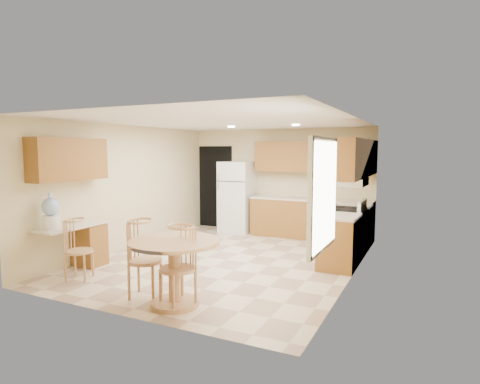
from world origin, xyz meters
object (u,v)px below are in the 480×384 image
at_px(stove, 346,232).
at_px(chair_table_b, 173,260).
at_px(water_crock, 51,213).
at_px(chair_table_a, 140,252).
at_px(chair_desk, 74,244).
at_px(refrigerator, 237,197).
at_px(dining_table, 174,263).

relative_size(stove, chair_table_b, 1.05).
bearing_deg(water_crock, chair_table_a, -4.36).
relative_size(stove, chair_desk, 1.17).
xyz_separation_m(chair_table_a, chair_desk, (-1.40, 0.16, -0.07)).
distance_m(stove, chair_table_a, 3.97).
relative_size(refrigerator, chair_desk, 1.84).
height_order(stove, dining_table, stove).
height_order(dining_table, chair_desk, chair_desk).
height_order(stove, chair_table_a, stove).
bearing_deg(dining_table, chair_table_a, -179.57).
bearing_deg(chair_table_a, chair_table_b, 63.25).
bearing_deg(dining_table, water_crock, 176.73).
xyz_separation_m(dining_table, chair_desk, (-1.95, 0.15, 0.01)).
bearing_deg(refrigerator, chair_desk, -97.68).
bearing_deg(chair_desk, water_crock, -109.46).
height_order(stove, chair_desk, stove).
xyz_separation_m(refrigerator, water_crock, (-1.05, -4.46, 0.17)).
height_order(refrigerator, water_crock, refrigerator).
height_order(dining_table, chair_table_b, chair_table_b).
xyz_separation_m(stove, water_crock, (-3.92, -3.24, 0.56)).
relative_size(chair_table_b, chair_desk, 1.11).
relative_size(dining_table, water_crock, 2.03).
bearing_deg(water_crock, refrigerator, 76.76).
height_order(chair_desk, water_crock, water_crock).
distance_m(chair_table_a, chair_desk, 1.41).
bearing_deg(water_crock, stove, 39.56).
height_order(refrigerator, stove, refrigerator).
bearing_deg(chair_desk, chair_table_b, 61.24).
relative_size(refrigerator, dining_table, 1.48).
bearing_deg(dining_table, stove, 65.77).
bearing_deg(stove, chair_desk, -137.13).
bearing_deg(refrigerator, chair_table_b, -73.36).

